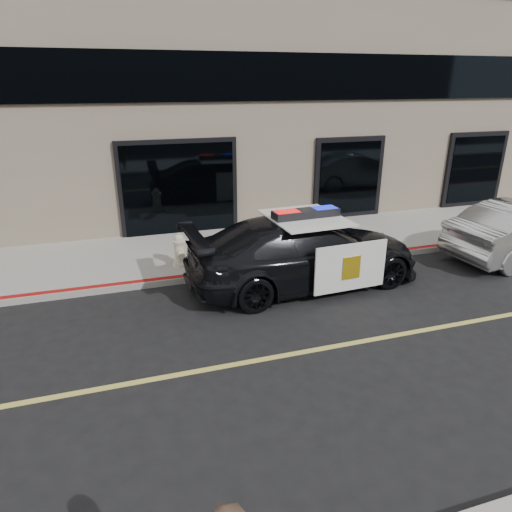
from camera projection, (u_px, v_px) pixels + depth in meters
name	position (u px, v px, depth m)	size (l,w,h in m)	color
ground	(303.00, 352.00, 7.89)	(120.00, 120.00, 0.00)	black
sidewalk_n	(228.00, 249.00, 12.53)	(60.00, 3.50, 0.15)	gray
building_n	(185.00, 29.00, 15.08)	(60.00, 7.00, 12.00)	#756856
police_car	(304.00, 251.00, 10.31)	(2.81, 5.64, 1.77)	black
fire_hydrant	(180.00, 251.00, 11.08)	(0.37, 0.52, 0.82)	beige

